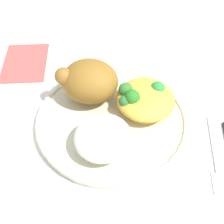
{
  "coord_description": "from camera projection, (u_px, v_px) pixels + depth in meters",
  "views": [
    {
      "loc": [
        -0.07,
        0.3,
        0.37
      ],
      "look_at": [
        0.0,
        0.0,
        0.03
      ],
      "focal_mm": 46.52,
      "sensor_mm": 36.0,
      "label": 1
    }
  ],
  "objects": [
    {
      "name": "mac_cheese_with_broccoli",
      "position": [
        144.0,
        98.0,
        0.46
      ],
      "size": [
        0.09,
        0.1,
        0.04
      ],
      "color": "gold",
      "rests_on": "plate"
    },
    {
      "name": "ground_plane",
      "position": [
        112.0,
        123.0,
        0.48
      ],
      "size": [
        2.0,
        2.0,
        0.0
      ],
      "primitive_type": "plane",
      "color": "silver"
    },
    {
      "name": "fork",
      "position": [
        216.0,
        156.0,
        0.43
      ],
      "size": [
        0.03,
        0.14,
        0.01
      ],
      "color": "silver",
      "rests_on": "ground_plane"
    },
    {
      "name": "rice_pile",
      "position": [
        103.0,
        137.0,
        0.41
      ],
      "size": [
        0.08,
        0.09,
        0.04
      ],
      "primitive_type": "ellipsoid",
      "color": "white",
      "rests_on": "plate"
    },
    {
      "name": "plate",
      "position": [
        112.0,
        119.0,
        0.47
      ],
      "size": [
        0.24,
        0.24,
        0.02
      ],
      "color": "beige",
      "rests_on": "ground_plane"
    },
    {
      "name": "napkin",
      "position": [
        25.0,
        62.0,
        0.58
      ],
      "size": [
        0.12,
        0.14,
        0.0
      ],
      "primitive_type": "cube",
      "rotation": [
        0.0,
        0.0,
        0.28
      ],
      "color": "#DB4C47",
      "rests_on": "ground_plane"
    },
    {
      "name": "roasted_chicken",
      "position": [
        89.0,
        81.0,
        0.47
      ],
      "size": [
        0.1,
        0.08,
        0.07
      ],
      "color": "#8B5E20",
      "rests_on": "plate"
    }
  ]
}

